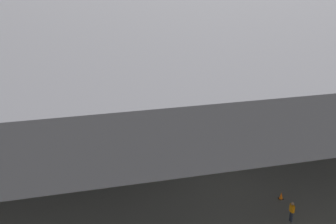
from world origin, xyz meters
TOP-DOWN VIEW (x-y plane):
  - ground_plane at (0.00, 0.00)m, footprint 110.00×110.00m
  - airplane_main at (0.34, 3.38)m, footprint 38.49×39.35m
  - boarding_stairs at (1.74, -7.46)m, footprint 4.54×2.22m
  - crew_worker_near_nose at (5.72, -19.11)m, footprint 0.25×0.55m
  - crew_worker_by_stairs at (-0.52, -5.82)m, footprint 0.49×0.37m
  - traffic_cone_orange at (6.55, -16.24)m, footprint 0.36×0.36m
  - baggage_tug at (-5.65, 7.94)m, footprint 2.15×2.50m

SIDE VIEW (x-z plane):
  - ground_plane at x=0.00m, z-range 0.00..0.00m
  - traffic_cone_orange at x=6.55m, z-range -0.01..0.59m
  - baggage_tug at x=-5.65m, z-range 0.08..0.98m
  - boarding_stairs at x=1.74m, z-range -1.66..3.16m
  - crew_worker_near_nose at x=5.72m, z-range 0.10..1.65m
  - crew_worker_by_stairs at x=-0.52m, z-range 0.12..1.78m
  - airplane_main at x=0.34m, z-range -2.52..9.71m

